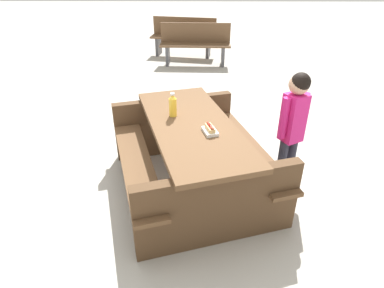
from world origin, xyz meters
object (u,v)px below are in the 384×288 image
at_px(child_in_coat, 294,118).
at_px(park_bench_near, 195,43).
at_px(picnic_table, 192,151).
at_px(hotdog_tray, 210,130).
at_px(park_bench_mid, 184,36).
at_px(soda_bottle, 173,105).

distance_m(child_in_coat, park_bench_near, 4.54).
xyz_separation_m(picnic_table, park_bench_near, (-4.46, 0.03, 0.00)).
height_order(hotdog_tray, park_bench_mid, park_bench_mid).
bearing_deg(park_bench_mid, child_in_coat, 13.21).
bearing_deg(soda_bottle, park_bench_near, 177.03).
height_order(picnic_table, hotdog_tray, hotdog_tray).
distance_m(soda_bottle, hotdog_tray, 0.51).
height_order(park_bench_near, park_bench_mid, same).
distance_m(child_in_coat, park_bench_mid, 5.29).
distance_m(soda_bottle, park_bench_mid, 5.01).
bearing_deg(hotdog_tray, soda_bottle, -135.05).
distance_m(park_bench_near, park_bench_mid, 0.76).
xyz_separation_m(soda_bottle, child_in_coat, (0.14, 1.15, -0.06)).
height_order(soda_bottle, child_in_coat, child_in_coat).
bearing_deg(park_bench_near, park_bench_mid, -158.70).
relative_size(picnic_table, park_bench_mid, 1.37).
height_order(picnic_table, park_bench_near, park_bench_near).
xyz_separation_m(picnic_table, child_in_coat, (-0.03, 0.96, 0.35)).
height_order(picnic_table, soda_bottle, soda_bottle).
xyz_separation_m(soda_bottle, hotdog_tray, (0.35, 0.35, -0.08)).
distance_m(picnic_table, soda_bottle, 0.49).
height_order(soda_bottle, park_bench_mid, soda_bottle).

